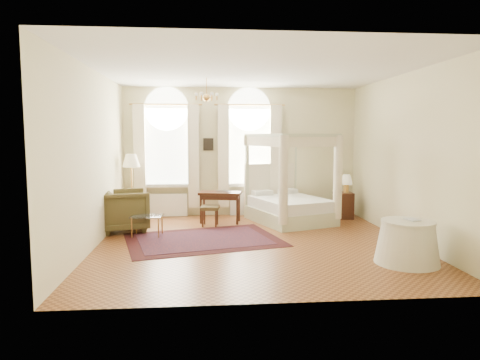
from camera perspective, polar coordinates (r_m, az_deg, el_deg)
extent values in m
plane|color=brown|center=(8.40, 1.96, -8.38)|extent=(6.00, 6.00, 0.00)
plane|color=beige|center=(11.13, 0.15, 3.76)|extent=(6.00, 0.00, 6.00)
plane|color=beige|center=(5.19, 5.95, 1.15)|extent=(6.00, 0.00, 6.00)
plane|color=beige|center=(8.34, -18.96, 2.68)|extent=(0.00, 6.00, 6.00)
plane|color=beige|center=(9.01, 21.33, 2.82)|extent=(0.00, 6.00, 6.00)
plane|color=white|center=(8.22, 2.04, 14.49)|extent=(6.00, 6.00, 0.00)
cube|color=white|center=(11.09, -9.69, 4.44)|extent=(1.10, 0.04, 1.90)
cylinder|color=white|center=(11.10, -9.78, 9.35)|extent=(1.10, 0.04, 1.10)
cube|color=white|center=(11.07, -9.64, -0.70)|extent=(1.32, 0.24, 0.08)
cube|color=beige|center=(11.01, -13.23, 3.05)|extent=(0.28, 0.14, 2.60)
cube|color=beige|center=(10.89, -6.22, 3.15)|extent=(0.28, 0.14, 2.60)
cube|color=white|center=(11.16, -9.59, -3.29)|extent=(1.00, 0.12, 0.58)
cube|color=white|center=(11.11, 1.20, 4.53)|extent=(1.10, 0.04, 1.90)
cylinder|color=white|center=(11.13, 1.21, 9.42)|extent=(1.10, 0.04, 1.10)
cube|color=white|center=(11.09, 1.23, -0.60)|extent=(1.32, 0.24, 0.08)
cube|color=beige|center=(10.90, -2.22, 3.18)|extent=(0.28, 0.14, 2.60)
cube|color=beige|center=(11.04, 4.75, 3.20)|extent=(0.28, 0.14, 2.60)
cube|color=white|center=(11.18, 1.22, -3.19)|extent=(1.00, 0.12, 0.58)
cylinder|color=#BD883F|center=(9.33, -4.50, 12.22)|extent=(0.02, 0.02, 0.40)
sphere|color=#BD883F|center=(9.31, -4.48, 10.88)|extent=(0.16, 0.16, 0.16)
sphere|color=#F7EAC0|center=(9.32, -3.11, 11.31)|extent=(0.07, 0.07, 0.07)
sphere|color=#F7EAC0|center=(9.51, -3.82, 11.21)|extent=(0.07, 0.07, 0.07)
sphere|color=#F7EAC0|center=(9.51, -5.17, 11.20)|extent=(0.07, 0.07, 0.07)
sphere|color=#F7EAC0|center=(9.32, -5.87, 11.29)|extent=(0.07, 0.07, 0.07)
sphere|color=#F7EAC0|center=(9.13, -5.18, 11.41)|extent=(0.07, 0.07, 0.07)
sphere|color=#F7EAC0|center=(9.13, -3.78, 11.42)|extent=(0.07, 0.07, 0.07)
cube|color=black|center=(11.05, -4.24, 4.76)|extent=(0.26, 0.03, 0.32)
cube|color=black|center=(11.31, 7.54, 5.26)|extent=(0.22, 0.03, 0.26)
cube|color=#BCC19C|center=(10.41, 6.63, -4.68)|extent=(2.10, 2.31, 0.33)
cube|color=white|center=(10.36, 6.65, -3.10)|extent=(1.98, 2.20, 0.25)
cube|color=beige|center=(11.10, 4.21, -0.59)|extent=(1.47, 0.59, 1.09)
cube|color=#BCC19C|center=(10.73, 0.92, 0.42)|extent=(0.10, 0.10, 2.08)
cube|color=#BCC19C|center=(11.42, 7.40, 0.71)|extent=(0.10, 0.10, 2.08)
cube|color=#BCC19C|center=(9.16, 5.81, -0.58)|extent=(0.10, 0.10, 2.08)
cube|color=#BCC19C|center=(9.96, 12.91, -0.17)|extent=(0.10, 0.10, 2.08)
cube|color=#BCC19C|center=(11.01, 4.31, 5.97)|extent=(1.47, 0.59, 0.07)
cube|color=#BCC19C|center=(9.48, 9.62, 5.90)|extent=(1.47, 0.59, 0.07)
cube|color=#BCC19C|center=(9.88, 3.21, 5.98)|extent=(0.72, 1.81, 0.07)
cube|color=#BCC19C|center=(10.63, 10.07, 5.89)|extent=(0.72, 1.81, 0.07)
cube|color=beige|center=(11.01, 4.30, 5.31)|extent=(1.51, 0.58, 0.25)
cube|color=beige|center=(9.48, 9.60, 5.14)|extent=(1.51, 0.58, 0.25)
cube|color=beige|center=(9.88, 3.20, 5.24)|extent=(0.70, 1.85, 0.25)
cube|color=beige|center=(10.63, 10.06, 5.21)|extent=(0.70, 1.85, 0.25)
cylinder|color=beige|center=(9.15, 5.82, -0.01)|extent=(0.20, 0.20, 1.90)
cylinder|color=beige|center=(9.95, 12.92, 0.35)|extent=(0.20, 0.20, 1.90)
cube|color=#3C1B10|center=(11.04, 13.58, -3.32)|extent=(0.49, 0.45, 0.66)
cylinder|color=#BD883F|center=(11.05, 13.97, -1.04)|extent=(0.13, 0.13, 0.22)
cone|color=#F7EAC0|center=(11.03, 14.00, 0.08)|extent=(0.30, 0.30, 0.24)
cube|color=#3C1B10|center=(10.21, -2.66, -1.76)|extent=(1.07, 0.70, 0.06)
cube|color=#3C1B10|center=(10.22, -2.66, -2.25)|extent=(0.95, 0.58, 0.10)
cylinder|color=#3C1B10|center=(10.53, -4.82, -3.54)|extent=(0.05, 0.05, 0.69)
cylinder|color=#3C1B10|center=(10.40, -0.12, -3.64)|extent=(0.05, 0.05, 0.69)
cylinder|color=#3C1B10|center=(10.15, -5.25, -3.90)|extent=(0.05, 0.05, 0.69)
cylinder|color=#3C1B10|center=(10.01, -0.38, -4.01)|extent=(0.05, 0.05, 0.69)
imported|color=black|center=(10.22, -2.20, -1.50)|extent=(0.37, 0.26, 0.03)
cube|color=#49391F|center=(9.87, -4.03, -3.70)|extent=(0.46, 0.46, 0.08)
cylinder|color=#3C1B10|center=(9.79, -5.02, -5.18)|extent=(0.04, 0.04, 0.38)
cylinder|color=#3C1B10|center=(9.74, -3.25, -5.21)|extent=(0.04, 0.04, 0.38)
cylinder|color=#3C1B10|center=(10.08, -4.76, -4.85)|extent=(0.04, 0.04, 0.38)
cylinder|color=#3C1B10|center=(10.04, -3.04, -4.88)|extent=(0.04, 0.04, 0.38)
imported|color=#463D1E|center=(9.66, -15.13, -3.92)|extent=(1.22, 1.21, 0.91)
cube|color=silver|center=(9.07, -12.31, -4.71)|extent=(0.68, 0.51, 0.02)
cylinder|color=#BD883F|center=(9.01, -14.25, -6.20)|extent=(0.03, 0.03, 0.42)
cylinder|color=#BD883F|center=(8.88, -10.82, -6.30)|extent=(0.03, 0.03, 0.42)
cylinder|color=#BD883F|center=(9.34, -13.66, -5.74)|extent=(0.03, 0.03, 0.42)
cylinder|color=#BD883F|center=(9.22, -10.35, -5.83)|extent=(0.03, 0.03, 0.42)
cylinder|color=#BD883F|center=(10.71, -14.11, -5.33)|extent=(0.29, 0.29, 0.03)
cylinder|color=#BD883F|center=(10.60, -14.21, -1.60)|extent=(0.04, 0.04, 1.44)
cone|color=#F7EAC0|center=(10.53, -14.32, 2.53)|extent=(0.42, 0.42, 0.31)
cube|color=#380D0E|center=(8.66, -4.90, -7.93)|extent=(3.39, 2.79, 0.01)
cube|color=black|center=(8.66, -4.90, -7.89)|extent=(2.83, 2.23, 0.01)
cone|color=beige|center=(7.55, 21.40, -7.85)|extent=(1.03, 1.03, 0.67)
cylinder|color=beige|center=(7.47, 21.50, -5.22)|extent=(0.85, 0.85, 0.04)
imported|color=black|center=(7.47, 21.44, -4.98)|extent=(0.22, 0.27, 0.02)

